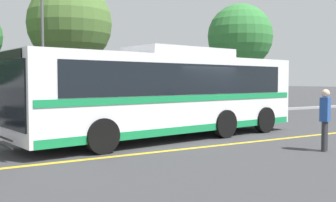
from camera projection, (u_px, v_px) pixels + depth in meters
name	position (u px, v px, depth m)	size (l,w,h in m)	color
ground_plane	(195.00, 137.00, 14.21)	(220.00, 220.00, 0.00)	#38383A
lane_strip_0	(205.00, 147.00, 12.04)	(0.20, 30.73, 0.01)	gold
curb_strip	(96.00, 119.00, 20.08)	(38.73, 0.36, 0.15)	#99999E
transit_bus	(168.00, 92.00, 13.85)	(11.25, 4.02, 3.19)	white
parked_car_1	(0.00, 112.00, 16.63)	(4.42, 2.11, 1.39)	#4C3823
parked_car_2	(134.00, 105.00, 19.91)	(4.50, 1.98, 1.59)	#4C3823
pedestrian_0	(325.00, 116.00, 11.27)	(0.47, 0.38, 1.79)	#2D2D33
street_lamp	(42.00, 31.00, 19.43)	(0.42, 0.42, 6.86)	#59595E
tree_1	(70.00, 24.00, 23.66)	(5.06, 5.06, 8.00)	#513823
tree_2	(240.00, 37.00, 28.18)	(4.65, 4.65, 7.52)	#513823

